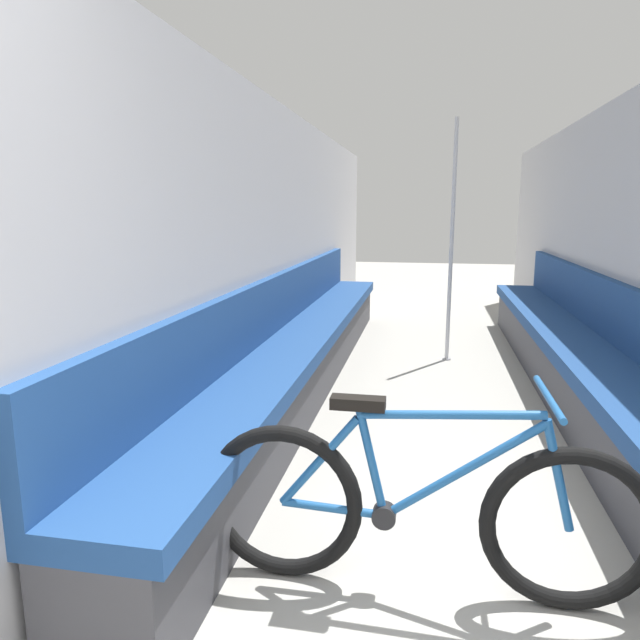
# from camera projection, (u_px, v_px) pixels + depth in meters

# --- Properties ---
(wall_left) EXTENTS (0.10, 10.57, 2.25)m
(wall_left) POSITION_uv_depth(u_px,v_px,m) (261.00, 250.00, 4.28)
(wall_left) COLOR #B2B2B7
(wall_left) RESTS_ON ground
(bench_seat_row_left) EXTENTS (0.50, 5.98, 0.92)m
(bench_seat_row_left) POSITION_uv_depth(u_px,v_px,m) (302.00, 351.00, 4.55)
(bench_seat_row_left) COLOR #3D3D42
(bench_seat_row_left) RESTS_ON ground
(bench_seat_row_right) EXTENTS (0.50, 5.98, 0.92)m
(bench_seat_row_right) POSITION_uv_depth(u_px,v_px,m) (580.00, 364.00, 4.16)
(bench_seat_row_right) COLOR #3D3D42
(bench_seat_row_right) RESTS_ON ground
(bicycle) EXTENTS (1.67, 0.46, 0.81)m
(bicycle) POSITION_uv_depth(u_px,v_px,m) (419.00, 510.00, 2.11)
(bicycle) COLOR black
(bicycle) RESTS_ON ground
(grab_pole_near) EXTENTS (0.08, 0.08, 2.23)m
(grab_pole_near) POSITION_uv_depth(u_px,v_px,m) (451.00, 246.00, 5.27)
(grab_pole_near) COLOR gray
(grab_pole_near) RESTS_ON ground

